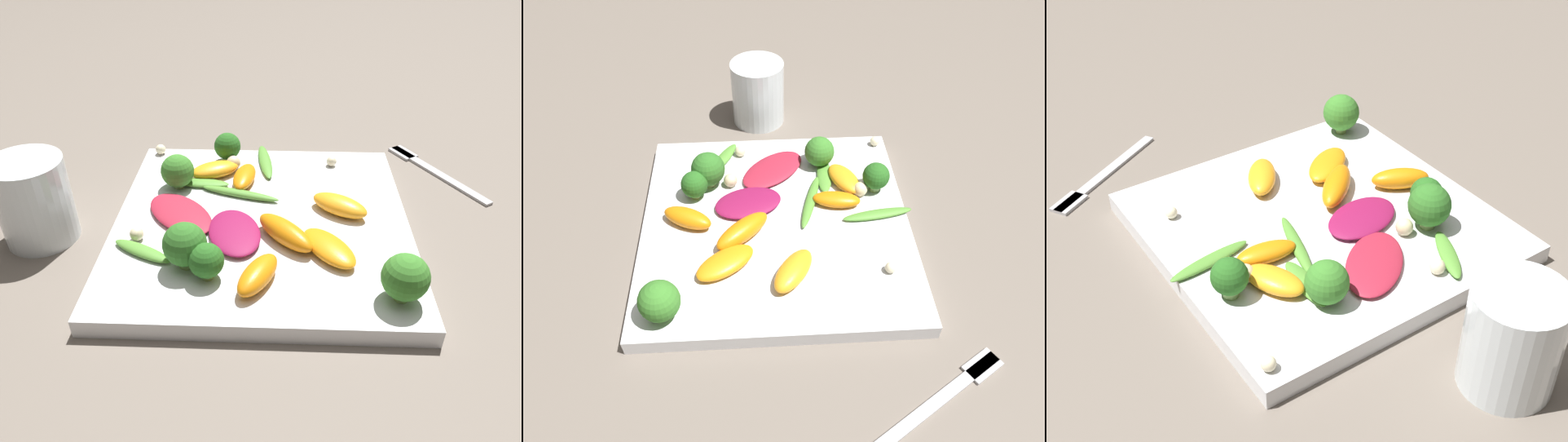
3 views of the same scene
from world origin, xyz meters
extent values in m
plane|color=#6B6056|center=(0.00, 0.00, 0.00)|extent=(2.40, 2.40, 0.00)
cube|color=white|center=(0.00, 0.00, 0.01)|extent=(0.30, 0.30, 0.02)
cylinder|color=white|center=(-0.23, -0.01, 0.05)|extent=(0.07, 0.07, 0.09)
cube|color=#B2B2B7|center=(0.22, 0.13, 0.00)|extent=(0.09, 0.14, 0.01)
cube|color=#B2B2B7|center=(0.18, 0.19, 0.00)|extent=(0.04, 0.04, 0.01)
ellipsoid|color=maroon|center=(-0.03, -0.03, 0.02)|extent=(0.07, 0.09, 0.01)
ellipsoid|color=maroon|center=(-0.09, 0.00, 0.02)|extent=(0.10, 0.10, 0.01)
ellipsoid|color=orange|center=(0.00, -0.10, 0.03)|extent=(0.05, 0.06, 0.02)
ellipsoid|color=orange|center=(0.02, -0.04, 0.03)|extent=(0.07, 0.07, 0.02)
ellipsoid|color=orange|center=(0.08, 0.01, 0.03)|extent=(0.07, 0.06, 0.02)
ellipsoid|color=orange|center=(-0.02, 0.07, 0.03)|extent=(0.03, 0.06, 0.02)
ellipsoid|color=orange|center=(-0.06, 0.09, 0.03)|extent=(0.06, 0.05, 0.02)
ellipsoid|color=orange|center=(0.07, -0.06, 0.03)|extent=(0.07, 0.07, 0.01)
cylinder|color=#7A9E51|center=(-0.05, -0.09, 0.02)|extent=(0.01, 0.01, 0.01)
sphere|color=#26601E|center=(-0.05, -0.09, 0.04)|extent=(0.03, 0.03, 0.03)
cylinder|color=#84AD5B|center=(-0.05, 0.12, 0.02)|extent=(0.01, 0.01, 0.01)
sphere|color=#26601E|center=(-0.05, 0.12, 0.04)|extent=(0.03, 0.03, 0.03)
cylinder|color=#7A9E51|center=(-0.10, 0.06, 0.02)|extent=(0.01, 0.01, 0.01)
sphere|color=#387A28|center=(-0.10, 0.06, 0.04)|extent=(0.04, 0.04, 0.04)
cylinder|color=#7A9E51|center=(-0.07, -0.08, 0.03)|extent=(0.01, 0.01, 0.01)
sphere|color=#2D6B23|center=(-0.07, -0.08, 0.04)|extent=(0.04, 0.04, 0.04)
cylinder|color=#7A9E51|center=(0.12, -0.12, 0.03)|extent=(0.01, 0.01, 0.01)
sphere|color=#387A28|center=(0.12, -0.12, 0.04)|extent=(0.04, 0.04, 0.04)
ellipsoid|color=#518E33|center=(-0.03, 0.04, 0.02)|extent=(0.09, 0.04, 0.01)
ellipsoid|color=#518E33|center=(-0.11, -0.06, 0.02)|extent=(0.07, 0.04, 0.01)
ellipsoid|color=#518E33|center=(-0.07, 0.06, 0.02)|extent=(0.07, 0.02, 0.01)
ellipsoid|color=#518E33|center=(0.00, 0.12, 0.02)|extent=(0.03, 0.08, 0.01)
sphere|color=beige|center=(-0.12, -0.04, 0.03)|extent=(0.01, 0.01, 0.01)
sphere|color=beige|center=(-0.13, 0.14, 0.02)|extent=(0.01, 0.01, 0.01)
sphere|color=beige|center=(-0.04, 0.10, 0.03)|extent=(0.02, 0.02, 0.02)
sphere|color=beige|center=(0.08, 0.12, 0.02)|extent=(0.01, 0.01, 0.01)
sphere|color=beige|center=(-0.06, -0.05, 0.03)|extent=(0.02, 0.02, 0.02)
camera|label=1|loc=(0.02, -0.43, 0.32)|focal=35.00mm
camera|label=2|loc=(0.41, -0.01, 0.44)|focal=35.00mm
camera|label=3|loc=(-0.46, 0.32, 0.44)|focal=50.00mm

